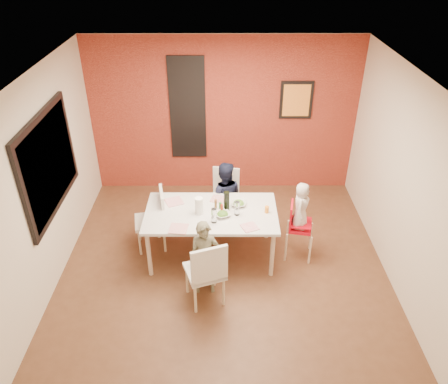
{
  "coord_description": "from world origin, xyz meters",
  "views": [
    {
      "loc": [
        -0.02,
        -4.7,
        4.13
      ],
      "look_at": [
        0.0,
        0.3,
        1.05
      ],
      "focal_mm": 35.0,
      "sensor_mm": 36.0,
      "label": 1
    }
  ],
  "objects_px": {
    "chair_near": "(207,271)",
    "wine_bottle": "(227,202)",
    "child_far": "(224,197)",
    "child_near": "(205,258)",
    "dining_table": "(211,216)",
    "chair_far": "(225,193)",
    "chair_left": "(155,216)",
    "paper_towel_roll": "(199,206)",
    "high_chair": "(297,225)",
    "toddler": "(301,206)"
  },
  "relations": [
    {
      "from": "child_far",
      "to": "child_near",
      "type": "bearing_deg",
      "value": 80.75
    },
    {
      "from": "chair_near",
      "to": "child_near",
      "type": "xyz_separation_m",
      "value": [
        -0.03,
        0.24,
        -0.01
      ]
    },
    {
      "from": "high_chair",
      "to": "child_far",
      "type": "bearing_deg",
      "value": 68.79
    },
    {
      "from": "chair_near",
      "to": "paper_towel_roll",
      "type": "relative_size",
      "value": 3.93
    },
    {
      "from": "dining_table",
      "to": "chair_left",
      "type": "height_order",
      "value": "chair_left"
    },
    {
      "from": "child_far",
      "to": "toddler",
      "type": "bearing_deg",
      "value": 149.12
    },
    {
      "from": "high_chair",
      "to": "paper_towel_roll",
      "type": "distance_m",
      "value": 1.42
    },
    {
      "from": "dining_table",
      "to": "toddler",
      "type": "xyz_separation_m",
      "value": [
        1.23,
        0.0,
        0.17
      ]
    },
    {
      "from": "chair_far",
      "to": "toddler",
      "type": "relative_size",
      "value": 1.31
    },
    {
      "from": "dining_table",
      "to": "child_near",
      "type": "xyz_separation_m",
      "value": [
        -0.07,
        -0.71,
        -0.16
      ]
    },
    {
      "from": "chair_left",
      "to": "dining_table",
      "type": "bearing_deg",
      "value": 63.06
    },
    {
      "from": "child_far",
      "to": "chair_left",
      "type": "bearing_deg",
      "value": 23.95
    },
    {
      "from": "high_chair",
      "to": "child_near",
      "type": "bearing_deg",
      "value": 130.26
    },
    {
      "from": "chair_near",
      "to": "dining_table",
      "type": "bearing_deg",
      "value": -112.01
    },
    {
      "from": "child_far",
      "to": "wine_bottle",
      "type": "bearing_deg",
      "value": 93.99
    },
    {
      "from": "dining_table",
      "to": "paper_towel_roll",
      "type": "height_order",
      "value": "paper_towel_roll"
    },
    {
      "from": "child_far",
      "to": "chair_near",
      "type": "bearing_deg",
      "value": 83.3
    },
    {
      "from": "dining_table",
      "to": "chair_near",
      "type": "bearing_deg",
      "value": -92.21
    },
    {
      "from": "wine_bottle",
      "to": "high_chair",
      "type": "bearing_deg",
      "value": -1.54
    },
    {
      "from": "child_far",
      "to": "wine_bottle",
      "type": "xyz_separation_m",
      "value": [
        0.03,
        -0.62,
        0.32
      ]
    },
    {
      "from": "high_chair",
      "to": "wine_bottle",
      "type": "distance_m",
      "value": 1.07
    },
    {
      "from": "high_chair",
      "to": "child_far",
      "type": "distance_m",
      "value": 1.21
    },
    {
      "from": "child_far",
      "to": "toddler",
      "type": "distance_m",
      "value": 1.26
    },
    {
      "from": "chair_far",
      "to": "high_chair",
      "type": "xyz_separation_m",
      "value": [
        1.01,
        -0.88,
        0.02
      ]
    },
    {
      "from": "wine_bottle",
      "to": "paper_towel_roll",
      "type": "bearing_deg",
      "value": -169.52
    },
    {
      "from": "chair_far",
      "to": "chair_near",
      "type": "bearing_deg",
      "value": -86.88
    },
    {
      "from": "chair_left",
      "to": "toddler",
      "type": "height_order",
      "value": "toddler"
    },
    {
      "from": "child_far",
      "to": "dining_table",
      "type": "bearing_deg",
      "value": 75.48
    },
    {
      "from": "paper_towel_roll",
      "to": "child_near",
      "type": "bearing_deg",
      "value": -82.03
    },
    {
      "from": "chair_near",
      "to": "paper_towel_roll",
      "type": "distance_m",
      "value": 0.98
    },
    {
      "from": "child_near",
      "to": "chair_far",
      "type": "bearing_deg",
      "value": 76.47
    },
    {
      "from": "chair_near",
      "to": "toddler",
      "type": "xyz_separation_m",
      "value": [
        1.27,
        0.95,
        0.31
      ]
    },
    {
      "from": "dining_table",
      "to": "chair_far",
      "type": "relative_size",
      "value": 2.02
    },
    {
      "from": "child_near",
      "to": "wine_bottle",
      "type": "xyz_separation_m",
      "value": [
        0.28,
        0.74,
        0.37
      ]
    },
    {
      "from": "chair_far",
      "to": "toddler",
      "type": "xyz_separation_m",
      "value": [
        1.03,
        -0.89,
        0.35
      ]
    },
    {
      "from": "chair_near",
      "to": "wine_bottle",
      "type": "bearing_deg",
      "value": -124.07
    },
    {
      "from": "high_chair",
      "to": "wine_bottle",
      "type": "xyz_separation_m",
      "value": [
        -1.0,
        0.03,
        0.38
      ]
    },
    {
      "from": "chair_far",
      "to": "chair_left",
      "type": "relative_size",
      "value": 0.97
    },
    {
      "from": "high_chair",
      "to": "child_near",
      "type": "distance_m",
      "value": 1.46
    },
    {
      "from": "child_near",
      "to": "wine_bottle",
      "type": "height_order",
      "value": "child_near"
    },
    {
      "from": "chair_near",
      "to": "wine_bottle",
      "type": "xyz_separation_m",
      "value": [
        0.25,
        0.99,
        0.36
      ]
    },
    {
      "from": "chair_near",
      "to": "child_far",
      "type": "height_order",
      "value": "child_far"
    },
    {
      "from": "chair_far",
      "to": "toddler",
      "type": "height_order",
      "value": "toddler"
    },
    {
      "from": "chair_far",
      "to": "paper_towel_roll",
      "type": "height_order",
      "value": "paper_towel_roll"
    },
    {
      "from": "chair_left",
      "to": "child_near",
      "type": "distance_m",
      "value": 1.2
    },
    {
      "from": "child_far",
      "to": "paper_towel_roll",
      "type": "xyz_separation_m",
      "value": [
        -0.34,
        -0.69,
        0.3
      ]
    },
    {
      "from": "high_chair",
      "to": "paper_towel_roll",
      "type": "xyz_separation_m",
      "value": [
        -1.37,
        -0.04,
        0.36
      ]
    },
    {
      "from": "dining_table",
      "to": "chair_near",
      "type": "xyz_separation_m",
      "value": [
        -0.04,
        -0.95,
        -0.15
      ]
    },
    {
      "from": "child_near",
      "to": "chair_near",
      "type": "bearing_deg",
      "value": -87.28
    },
    {
      "from": "wine_bottle",
      "to": "paper_towel_roll",
      "type": "relative_size",
      "value": 1.2
    }
  ]
}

